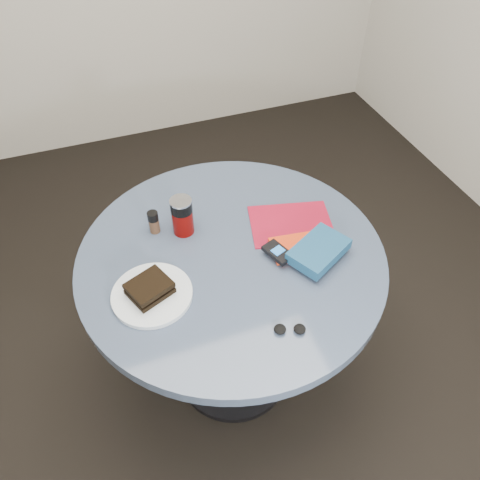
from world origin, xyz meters
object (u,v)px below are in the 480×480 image
object	(u,v)px
novel	(319,251)
plate	(152,295)
sandwich	(149,288)
red_book	(297,247)
mp3_player	(278,252)
magazine	(291,224)
pepper_grinder	(154,222)
table	(232,285)
soda_can	(182,216)
headphones	(290,329)

from	to	relation	value
novel	plate	bearing A→B (deg)	148.27
sandwich	novel	size ratio (longest dim) A/B	0.78
red_book	mp3_player	distance (m)	0.08
mp3_player	magazine	bearing A→B (deg)	50.36
pepper_grinder	magazine	xyz separation A→B (m)	(0.45, -0.13, -0.04)
pepper_grinder	mp3_player	distance (m)	0.43
table	mp3_player	bearing A→B (deg)	-28.41
soda_can	mp3_player	size ratio (longest dim) A/B	1.23
sandwich	novel	xyz separation A→B (m)	(0.53, -0.04, 0.00)
table	sandwich	xyz separation A→B (m)	(-0.28, -0.08, 0.20)
novel	headphones	size ratio (longest dim) A/B	1.98
sandwich	headphones	bearing A→B (deg)	-37.02
sandwich	headphones	world-z (taller)	sandwich
sandwich	soda_can	xyz separation A→B (m)	(0.17, 0.23, 0.03)
plate	soda_can	world-z (taller)	soda_can
table	pepper_grinder	world-z (taller)	pepper_grinder
plate	magazine	distance (m)	0.54
pepper_grinder	magazine	distance (m)	0.47
plate	headphones	world-z (taller)	headphones
magazine	table	bearing A→B (deg)	-153.05
sandwich	magazine	bearing A→B (deg)	14.94
table	magazine	bearing A→B (deg)	13.35
plate	sandwich	size ratio (longest dim) A/B	1.63
magazine	headphones	xyz separation A→B (m)	(-0.18, -0.39, 0.01)
soda_can	pepper_grinder	distance (m)	0.10
pepper_grinder	red_book	world-z (taller)	pepper_grinder
table	soda_can	xyz separation A→B (m)	(-0.12, 0.15, 0.23)
sandwich	plate	bearing A→B (deg)	-32.71
sandwich	soda_can	bearing A→B (deg)	54.82
table	sandwich	distance (m)	0.36
soda_can	headphones	distance (m)	0.52
sandwich	mp3_player	bearing A→B (deg)	1.52
table	magazine	xyz separation A→B (m)	(0.24, 0.06, 0.17)
plate	sandwich	distance (m)	0.03
red_book	mp3_player	size ratio (longest dim) A/B	1.53
table	sandwich	world-z (taller)	sandwich
plate	novel	distance (m)	0.53
table	magazine	size ratio (longest dim) A/B	3.61
soda_can	magazine	size ratio (longest dim) A/B	0.49
pepper_grinder	plate	bearing A→B (deg)	-104.59
sandwich	headphones	distance (m)	0.42
table	red_book	xyz separation A→B (m)	(0.21, -0.06, 0.18)
table	headphones	world-z (taller)	headphones
magazine	mp3_player	distance (m)	0.17
plate	pepper_grinder	distance (m)	0.28
table	novel	xyz separation A→B (m)	(0.25, -0.12, 0.20)
red_book	novel	bearing A→B (deg)	-44.80
red_book	headphones	world-z (taller)	same
soda_can	pepper_grinder	size ratio (longest dim) A/B	1.64
plate	headphones	xyz separation A→B (m)	(0.33, -0.25, 0.00)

